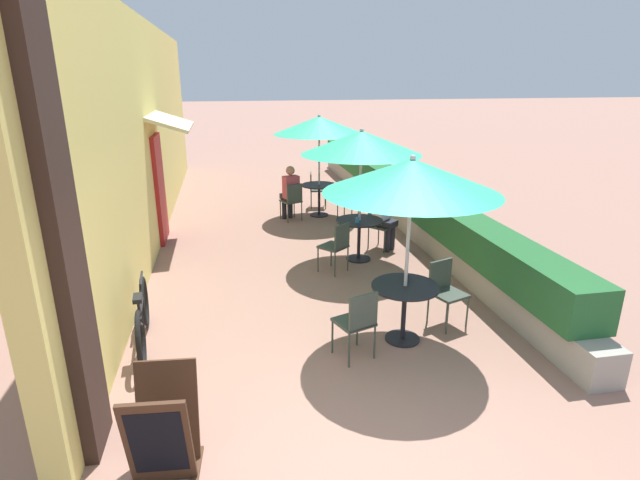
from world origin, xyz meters
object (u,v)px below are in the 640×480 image
at_px(cafe_chair_near_left, 358,319).
at_px(patio_table_far, 319,192).
at_px(cafe_chair_far_back, 350,197).
at_px(bicycle_leaning, 143,319).
at_px(cafe_chair_mid_left, 379,222).
at_px(patio_table_near, 405,299).
at_px(cafe_chair_mid_right, 337,244).
at_px(cafe_chair_far_right, 292,199).
at_px(seated_patron_mid_left, 384,215).
at_px(cafe_chair_far_left, 315,187).
at_px(patio_umbrella_near, 412,176).
at_px(coffee_cup_near, 406,277).
at_px(patio_umbrella_mid, 361,143).
at_px(cafe_chair_near_right, 445,288).
at_px(patio_umbrella_far, 319,125).
at_px(seated_patron_far_right, 290,191).
at_px(menu_board, 163,427).
at_px(coffee_cup_mid, 357,220).
at_px(patio_table_mid, 359,230).

distance_m(cafe_chair_near_left, patio_table_far, 6.30).
bearing_deg(patio_table_far, cafe_chair_far_back, -33.24).
bearing_deg(bicycle_leaning, cafe_chair_mid_left, 31.54).
xyz_separation_m(patio_table_near, cafe_chair_mid_right, (-0.34, 2.35, -0.04)).
bearing_deg(cafe_chair_far_right, seated_patron_mid_left, -78.22).
distance_m(cafe_chair_far_right, bicycle_leaning, 5.72).
distance_m(cafe_chair_far_left, bicycle_leaning, 7.03).
xyz_separation_m(patio_umbrella_near, coffee_cup_near, (0.06, 0.14, -1.31)).
bearing_deg(cafe_chair_far_left, cafe_chair_mid_left, 20.23).
distance_m(cafe_chair_near_left, patio_umbrella_mid, 3.70).
height_order(cafe_chair_near_left, cafe_chair_mid_right, same).
xyz_separation_m(patio_umbrella_near, cafe_chair_near_right, (0.69, 0.33, -1.58)).
relative_size(patio_umbrella_near, patio_umbrella_far, 1.00).
relative_size(cafe_chair_near_left, cafe_chair_mid_right, 1.00).
bearing_deg(cafe_chair_mid_left, patio_umbrella_near, 38.11).
bearing_deg(seated_patron_mid_left, cafe_chair_far_left, -117.87).
relative_size(patio_umbrella_near, cafe_chair_far_right, 2.70).
bearing_deg(patio_umbrella_mid, seated_patron_far_right, 107.39).
bearing_deg(bicycle_leaning, cafe_chair_near_left, -23.34).
relative_size(patio_umbrella_mid, patio_umbrella_far, 1.00).
relative_size(cafe_chair_mid_right, cafe_chair_far_left, 1.00).
distance_m(bicycle_leaning, menu_board, 2.26).
bearing_deg(patio_table_near, patio_umbrella_far, 89.66).
bearing_deg(cafe_chair_mid_right, cafe_chair_far_left, 44.53).
height_order(patio_umbrella_far, cafe_chair_far_left, patio_umbrella_far).
bearing_deg(coffee_cup_mid, bicycle_leaning, -145.54).
height_order(cafe_chair_near_left, bicycle_leaning, cafe_chair_near_left).
bearing_deg(coffee_cup_mid, seated_patron_mid_left, 41.83).
distance_m(coffee_cup_near, patio_table_mid, 2.76).
bearing_deg(bicycle_leaning, coffee_cup_mid, 28.87).
distance_m(cafe_chair_far_left, seated_patron_far_right, 1.27).
bearing_deg(patio_table_mid, cafe_chair_far_back, 79.65).
xyz_separation_m(patio_umbrella_near, cafe_chair_far_right, (-0.64, 5.59, -1.58)).
relative_size(patio_umbrella_near, cafe_chair_mid_left, 2.70).
bearing_deg(cafe_chair_far_back, cafe_chair_far_left, -24.24).
relative_size(patio_umbrella_mid, cafe_chair_far_back, 2.70).
height_order(cafe_chair_mid_left, cafe_chair_far_back, same).
bearing_deg(patio_umbrella_far, cafe_chair_mid_left, -74.56).
xyz_separation_m(cafe_chair_near_right, patio_umbrella_far, (-0.65, 5.61, 1.58)).
height_order(patio_umbrella_near, cafe_chair_far_right, patio_umbrella_near).
height_order(coffee_cup_near, patio_table_mid, coffee_cup_near).
bearing_deg(patio_umbrella_near, seated_patron_far_right, 96.85).
xyz_separation_m(patio_umbrella_mid, menu_board, (-2.90, -4.63, -1.66)).
distance_m(cafe_chair_near_left, cafe_chair_far_right, 5.92).
bearing_deg(bicycle_leaning, patio_umbrella_far, 53.82).
distance_m(patio_table_mid, patio_table_far, 3.04).
relative_size(seated_patron_mid_left, bicycle_leaning, 0.74).
distance_m(patio_umbrella_mid, cafe_chair_mid_left, 1.76).
bearing_deg(cafe_chair_far_right, cafe_chair_mid_left, -78.54).
bearing_deg(patio_table_near, cafe_chair_far_left, 89.33).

